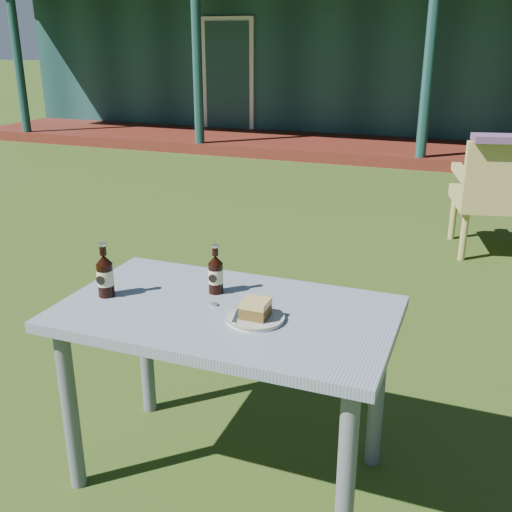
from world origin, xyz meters
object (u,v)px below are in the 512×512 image
at_px(cake_slice, 255,308).
at_px(cola_bottle_far, 105,275).
at_px(cafe_table, 227,334).
at_px(plate, 255,318).
at_px(armchair_left, 503,191).
at_px(cola_bottle_near, 216,274).

xyz_separation_m(cake_slice, cola_bottle_far, (-0.60, -0.00, 0.04)).
relative_size(cafe_table, plate, 5.88).
distance_m(cafe_table, armchair_left, 3.30).
xyz_separation_m(plate, cola_bottle_near, (-0.23, 0.17, 0.07)).
distance_m(cafe_table, plate, 0.18).
bearing_deg(cake_slice, cola_bottle_far, -179.62).
height_order(plate, cake_slice, cake_slice).
xyz_separation_m(cola_bottle_far, armchair_left, (1.44, 3.20, -0.28)).
height_order(plate, armchair_left, armchair_left).
xyz_separation_m(cafe_table, plate, (0.13, -0.05, 0.11)).
height_order(cola_bottle_near, cola_bottle_far, cola_bottle_far).
height_order(cola_bottle_near, armchair_left, armchair_left).
bearing_deg(armchair_left, cola_bottle_far, -114.18).
bearing_deg(plate, cola_bottle_near, 143.27).
distance_m(cake_slice, cola_bottle_far, 0.60).
height_order(cola_bottle_far, armchair_left, same).
relative_size(cake_slice, armchair_left, 0.10).
distance_m(cola_bottle_far, armchair_left, 3.52).
xyz_separation_m(plate, armchair_left, (0.84, 3.20, -0.21)).
xyz_separation_m(cola_bottle_near, armchair_left, (1.07, 3.03, -0.27)).
height_order(cafe_table, cola_bottle_near, cola_bottle_near).
bearing_deg(cola_bottle_near, cola_bottle_far, -154.74).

